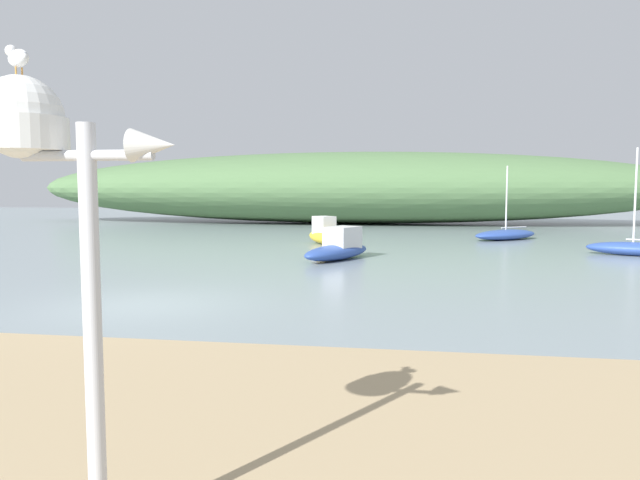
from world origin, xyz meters
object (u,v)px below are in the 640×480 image
seagull_on_radar (17,57)px  motorboat_by_sandbar (339,248)px  sailboat_near_shore (506,234)px  sailboat_centre_water (633,248)px  mast_structure (38,155)px  motorboat_west_reach (327,234)px

seagull_on_radar → motorboat_by_sandbar: size_ratio=0.07×
sailboat_near_shore → sailboat_centre_water: size_ratio=0.95×
mast_structure → sailboat_near_shore: (6.88, 26.98, -2.51)m
sailboat_near_shore → motorboat_west_reach: size_ratio=1.54×
mast_structure → sailboat_centre_water: (10.65, 20.58, -2.49)m
motorboat_west_reach → sailboat_centre_water: bearing=-11.9°
sailboat_near_shore → sailboat_centre_water: bearing=-59.5°
seagull_on_radar → mast_structure: bearing=-2.9°
seagull_on_radar → sailboat_near_shore: (7.00, 26.97, -3.14)m
mast_structure → motorboat_west_reach: (-1.58, 23.15, -2.30)m
motorboat_by_sandbar → motorboat_west_reach: bearing=102.9°
seagull_on_radar → motorboat_west_reach: seagull_on_radar is taller
seagull_on_radar → sailboat_centre_water: (10.77, 20.57, -3.12)m
mast_structure → sailboat_centre_water: sailboat_centre_water is taller
sailboat_centre_water → motorboat_by_sandbar: sailboat_centre_water is taller
motorboat_west_reach → sailboat_centre_water: size_ratio=0.62×
sailboat_near_shore → motorboat_by_sandbar: size_ratio=1.02×
seagull_on_radar → motorboat_by_sandbar: (-0.18, 17.57, -2.99)m
sailboat_near_shore → motorboat_by_sandbar: (-7.18, -9.40, 0.15)m
seagull_on_radar → sailboat_near_shore: bearing=75.4°
mast_structure → motorboat_west_reach: 23.32m
seagull_on_radar → motorboat_by_sandbar: bearing=90.6°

